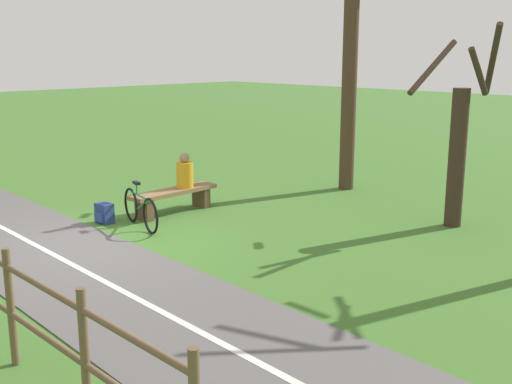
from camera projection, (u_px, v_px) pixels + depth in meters
ground_plane at (89, 244)px, 10.39m from camera, size 80.00×80.00×0.00m
paved_path at (205, 336)px, 7.05m from camera, size 3.71×36.06×0.02m
path_centre_line at (205, 335)px, 7.05m from camera, size 1.18×31.99×0.00m
bench at (174, 196)px, 12.34m from camera, size 1.94×0.50×0.47m
person_seated at (185, 173)px, 12.45m from camera, size 0.35×0.35×0.71m
bicycle at (140, 209)px, 11.31m from camera, size 0.41×1.57×0.83m
backpack at (104, 213)px, 11.64m from camera, size 0.27×0.35×0.38m
tree_by_path at (458, 143)px, 11.19m from camera, size 1.34×1.47×3.63m
tree_far_left at (350, 83)px, 14.06m from camera, size 0.94×0.99×5.45m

